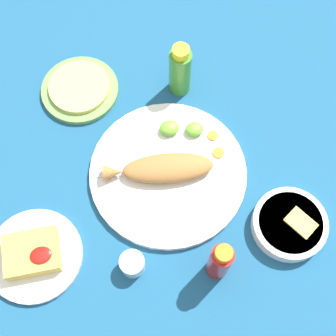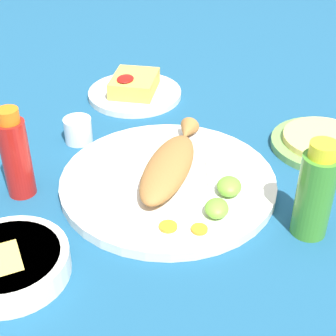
# 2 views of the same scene
# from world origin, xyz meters

# --- Properties ---
(ground_plane) EXTENTS (4.00, 4.00, 0.00)m
(ground_plane) POSITION_xyz_m (0.00, 0.00, 0.00)
(ground_plane) COLOR navy
(main_plate) EXTENTS (0.37, 0.37, 0.02)m
(main_plate) POSITION_xyz_m (0.00, 0.00, 0.01)
(main_plate) COLOR silver
(main_plate) RESTS_ON ground_plane
(fried_fish) EXTENTS (0.26, 0.09, 0.04)m
(fried_fish) POSITION_xyz_m (-0.01, 0.00, 0.04)
(fried_fish) COLOR #996633
(fried_fish) RESTS_ON main_plate
(fork_near) EXTENTS (0.19, 0.04, 0.00)m
(fork_near) POSITION_xyz_m (-0.09, 0.02, 0.02)
(fork_near) COLOR silver
(fork_near) RESTS_ON main_plate
(fork_far) EXTENTS (0.18, 0.04, 0.00)m
(fork_far) POSITION_xyz_m (-0.08, 0.06, 0.02)
(fork_far) COLOR silver
(fork_far) RESTS_ON main_plate
(carrot_slice_near) EXTENTS (0.03, 0.03, 0.00)m
(carrot_slice_near) POSITION_xyz_m (0.13, 0.02, 0.02)
(carrot_slice_near) COLOR orange
(carrot_slice_near) RESTS_ON main_plate
(carrot_slice_mid) EXTENTS (0.03, 0.03, 0.00)m
(carrot_slice_mid) POSITION_xyz_m (0.12, 0.07, 0.02)
(carrot_slice_mid) COLOR orange
(carrot_slice_mid) RESTS_ON main_plate
(lime_wedge_main) EXTENTS (0.04, 0.04, 0.02)m
(lime_wedge_main) POSITION_xyz_m (0.08, 0.09, 0.03)
(lime_wedge_main) COLOR #6BB233
(lime_wedge_main) RESTS_ON main_plate
(lime_wedge_side) EXTENTS (0.05, 0.04, 0.03)m
(lime_wedge_side) POSITION_xyz_m (0.02, 0.10, 0.03)
(lime_wedge_side) COLOR #6BB233
(lime_wedge_side) RESTS_ON main_plate
(hot_sauce_bottle_red) EXTENTS (0.05, 0.05, 0.16)m
(hot_sauce_bottle_red) POSITION_xyz_m (0.06, -0.24, 0.07)
(hot_sauce_bottle_red) COLOR #B21914
(hot_sauce_bottle_red) RESTS_ON ground_plane
(hot_sauce_bottle_green) EXTENTS (0.05, 0.05, 0.16)m
(hot_sauce_bottle_green) POSITION_xyz_m (0.08, 0.23, 0.07)
(hot_sauce_bottle_green) COLOR #3D8428
(hot_sauce_bottle_green) RESTS_ON ground_plane
(salt_cup) EXTENTS (0.05, 0.05, 0.05)m
(salt_cup) POSITION_xyz_m (-0.12, -0.20, 0.02)
(salt_cup) COLOR silver
(salt_cup) RESTS_ON ground_plane
(side_plate_fries) EXTENTS (0.21, 0.21, 0.01)m
(side_plate_fries) POSITION_xyz_m (-0.32, -0.13, 0.01)
(side_plate_fries) COLOR silver
(side_plate_fries) RESTS_ON ground_plane
(fries_pile) EXTENTS (0.11, 0.09, 0.04)m
(fries_pile) POSITION_xyz_m (-0.32, -0.13, 0.03)
(fries_pile) COLOR gold
(fries_pile) RESTS_ON side_plate_fries
(guacamole_bowl) EXTENTS (0.16, 0.16, 0.05)m
(guacamole_bowl) POSITION_xyz_m (0.24, -0.18, 0.02)
(guacamole_bowl) COLOR white
(guacamole_bowl) RESTS_ON ground_plane
(tortilla_plate) EXTENTS (0.19, 0.19, 0.01)m
(tortilla_plate) POSITION_xyz_m (-0.17, 0.27, 0.01)
(tortilla_plate) COLOR #6B9E4C
(tortilla_plate) RESTS_ON ground_plane
(tortilla_stack) EXTENTS (0.15, 0.15, 0.01)m
(tortilla_stack) POSITION_xyz_m (-0.17, 0.27, 0.02)
(tortilla_stack) COLOR #E0C666
(tortilla_stack) RESTS_ON tortilla_plate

